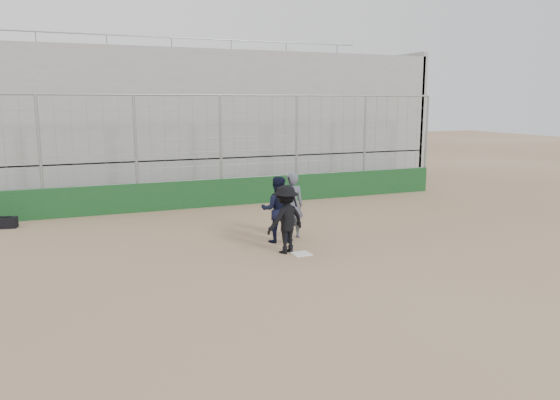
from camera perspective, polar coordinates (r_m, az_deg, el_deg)
name	(u,v)px	position (r m, az deg, el deg)	size (l,w,h in m)	color
ground	(301,254)	(13.76, 2.23, -5.68)	(90.00, 90.00, 0.00)	brown
home_plate	(301,254)	(13.76, 2.23, -5.64)	(0.44, 0.44, 0.02)	white
backstop	(222,180)	(20.01, -6.13, 2.11)	(18.10, 0.25, 4.04)	#133C19
bleachers	(189,121)	(24.61, -9.50, 8.15)	(20.25, 6.70, 6.98)	gray
batter_at_plate	(286,219)	(13.70, 0.60, -2.01)	(1.27, 0.98, 1.88)	black
catcher_crouched	(277,221)	(14.74, -0.29, -2.16)	(1.06, 0.94, 1.21)	black
umpire	(292,209)	(15.21, 1.22, -0.91)	(0.67, 0.44, 1.66)	#4F5564
equipment_bag	(3,223)	(18.49, -26.93, -2.13)	(0.82, 0.48, 0.37)	black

